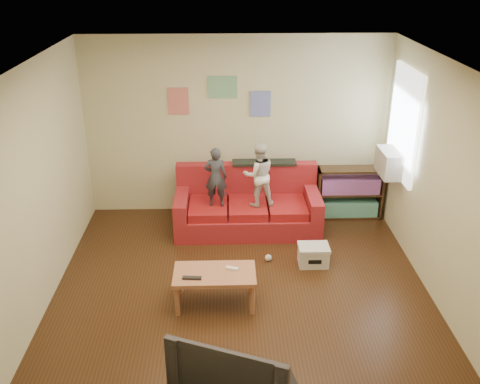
{
  "coord_description": "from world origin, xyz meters",
  "views": [
    {
      "loc": [
        -0.18,
        -5.16,
        3.76
      ],
      "look_at": [
        0.0,
        0.8,
        1.05
      ],
      "focal_mm": 40.0,
      "sensor_mm": 36.0,
      "label": 1
    }
  ],
  "objects_px": {
    "bookshelf": "(349,195)",
    "file_box": "(313,255)",
    "sofa": "(247,208)",
    "coffee_table": "(215,277)",
    "television": "(230,372)",
    "child_a": "(216,177)",
    "child_b": "(259,175)"
  },
  "relations": [
    {
      "from": "bookshelf",
      "to": "file_box",
      "type": "height_order",
      "value": "bookshelf"
    },
    {
      "from": "sofa",
      "to": "coffee_table",
      "type": "xyz_separation_m",
      "value": [
        -0.45,
        -1.89,
        0.05
      ]
    },
    {
      "from": "file_box",
      "to": "television",
      "type": "xyz_separation_m",
      "value": [
        -1.11,
        -2.71,
        0.59
      ]
    },
    {
      "from": "sofa",
      "to": "television",
      "type": "height_order",
      "value": "television"
    },
    {
      "from": "sofa",
      "to": "child_a",
      "type": "bearing_deg",
      "value": -159.26
    },
    {
      "from": "sofa",
      "to": "file_box",
      "type": "bearing_deg",
      "value": -53.08
    },
    {
      "from": "sofa",
      "to": "television",
      "type": "distance_m",
      "value": 3.83
    },
    {
      "from": "file_box",
      "to": "coffee_table",
      "type": "bearing_deg",
      "value": -147.47
    },
    {
      "from": "sofa",
      "to": "child_b",
      "type": "bearing_deg",
      "value": -49.2
    },
    {
      "from": "child_b",
      "to": "bookshelf",
      "type": "xyz_separation_m",
      "value": [
        1.41,
        0.46,
        -0.55
      ]
    },
    {
      "from": "file_box",
      "to": "bookshelf",
      "type": "bearing_deg",
      "value": 61.51
    },
    {
      "from": "child_b",
      "to": "sofa",
      "type": "bearing_deg",
      "value": -58.28
    },
    {
      "from": "bookshelf",
      "to": "file_box",
      "type": "xyz_separation_m",
      "value": [
        -0.75,
        -1.37,
        -0.22
      ]
    },
    {
      "from": "sofa",
      "to": "coffee_table",
      "type": "distance_m",
      "value": 1.95
    },
    {
      "from": "child_a",
      "to": "bookshelf",
      "type": "distance_m",
      "value": 2.13
    },
    {
      "from": "bookshelf",
      "to": "file_box",
      "type": "distance_m",
      "value": 1.58
    },
    {
      "from": "child_a",
      "to": "coffee_table",
      "type": "height_order",
      "value": "child_a"
    },
    {
      "from": "bookshelf",
      "to": "sofa",
      "type": "bearing_deg",
      "value": -169.47
    },
    {
      "from": "sofa",
      "to": "child_b",
      "type": "xyz_separation_m",
      "value": [
        0.15,
        -0.17,
        0.59
      ]
    },
    {
      "from": "child_b",
      "to": "television",
      "type": "relative_size",
      "value": 0.92
    },
    {
      "from": "child_a",
      "to": "television",
      "type": "xyz_separation_m",
      "value": [
        0.15,
        -3.62,
        -0.14
      ]
    },
    {
      "from": "sofa",
      "to": "bookshelf",
      "type": "distance_m",
      "value": 1.59
    },
    {
      "from": "coffee_table",
      "to": "bookshelf",
      "type": "xyz_separation_m",
      "value": [
        2.01,
        2.18,
        -0.01
      ]
    },
    {
      "from": "child_b",
      "to": "child_a",
      "type": "bearing_deg",
      "value": -9.08
    },
    {
      "from": "coffee_table",
      "to": "file_box",
      "type": "height_order",
      "value": "coffee_table"
    },
    {
      "from": "sofa",
      "to": "bookshelf",
      "type": "bearing_deg",
      "value": 10.53
    },
    {
      "from": "child_a",
      "to": "child_b",
      "type": "relative_size",
      "value": 0.94
    },
    {
      "from": "coffee_table",
      "to": "child_a",
      "type": "bearing_deg",
      "value": 89.93
    },
    {
      "from": "coffee_table",
      "to": "file_box",
      "type": "xyz_separation_m",
      "value": [
        1.27,
        0.81,
        -0.22
      ]
    },
    {
      "from": "coffee_table",
      "to": "television",
      "type": "distance_m",
      "value": 1.94
    },
    {
      "from": "file_box",
      "to": "child_b",
      "type": "bearing_deg",
      "value": 126.14
    },
    {
      "from": "child_a",
      "to": "television",
      "type": "relative_size",
      "value": 0.87
    }
  ]
}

